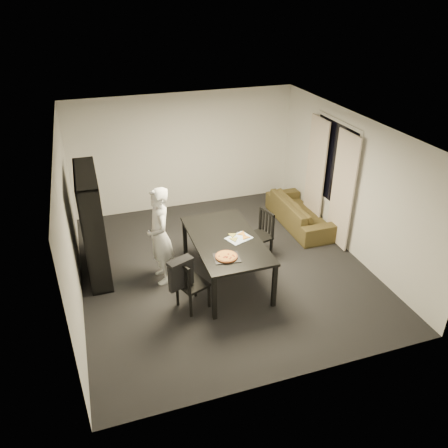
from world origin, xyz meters
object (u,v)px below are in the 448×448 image
object	(u,v)px
bookshelf	(93,224)
dining_table	(226,242)
pepperoni_pizza	(226,256)
sofa	(300,212)
chair_right	(262,231)
baking_tray	(227,258)
person	(160,236)
chair_left	(188,282)

from	to	relation	value
bookshelf	dining_table	world-z (taller)	bookshelf
pepperoni_pizza	dining_table	bearing A→B (deg)	72.22
dining_table	sofa	world-z (taller)	dining_table
chair_right	baking_tray	distance (m)	1.52
person	pepperoni_pizza	distance (m)	1.26
baking_tray	pepperoni_pizza	size ratio (longest dim) A/B	1.14
chair_left	baking_tray	size ratio (longest dim) A/B	2.25
bookshelf	pepperoni_pizza	size ratio (longest dim) A/B	5.43
chair_right	sofa	bearing A→B (deg)	111.07
chair_left	chair_right	distance (m)	1.99
chair_right	baking_tray	xyz separation A→B (m)	(-1.04, -1.07, 0.29)
bookshelf	chair_left	bearing A→B (deg)	-50.40
dining_table	chair_left	xyz separation A→B (m)	(-0.81, -0.57, -0.24)
bookshelf	chair_right	distance (m)	3.02
dining_table	chair_right	world-z (taller)	chair_right
pepperoni_pizza	bookshelf	bearing A→B (deg)	141.18
pepperoni_pizza	baking_tray	bearing A→B (deg)	-71.43
chair_right	baking_tray	world-z (taller)	chair_right
dining_table	baking_tray	world-z (taller)	baking_tray
dining_table	pepperoni_pizza	distance (m)	0.60
person	baking_tray	size ratio (longest dim) A/B	4.33
dining_table	chair_right	distance (m)	1.02
dining_table	chair_left	world-z (taller)	chair_left
person	sofa	xyz separation A→B (m)	(3.19, 1.05, -0.58)
bookshelf	person	bearing A→B (deg)	-30.79
baking_tray	sofa	bearing A→B (deg)	40.40
chair_left	sofa	xyz separation A→B (m)	(2.96, 1.98, -0.23)
sofa	baking_tray	bearing A→B (deg)	130.40
chair_left	bookshelf	bearing A→B (deg)	17.73
person	baking_tray	xyz separation A→B (m)	(0.87, -0.92, -0.04)
baking_tray	dining_table	bearing A→B (deg)	72.78
dining_table	person	world-z (taller)	person
chair_left	sofa	distance (m)	3.56
chair_left	baking_tray	xyz separation A→B (m)	(0.63, -0.00, 0.32)
chair_left	baking_tray	world-z (taller)	chair_left
chair_right	sofa	distance (m)	1.59
bookshelf	chair_right	world-z (taller)	bookshelf
chair_left	pepperoni_pizza	xyz separation A→B (m)	(0.63, 0.01, 0.34)
chair_left	person	bearing A→B (deg)	-7.44
bookshelf	chair_right	bearing A→B (deg)	-9.11
bookshelf	person	xyz separation A→B (m)	(1.04, -0.62, -0.08)
bookshelf	dining_table	size ratio (longest dim) A/B	0.96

